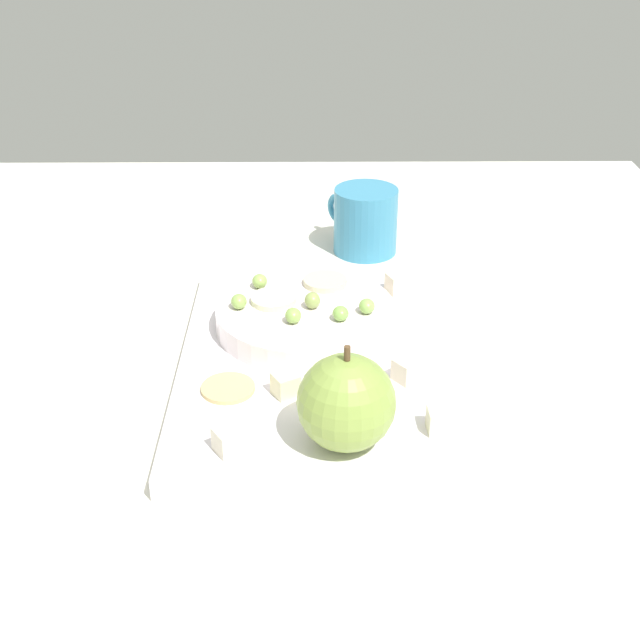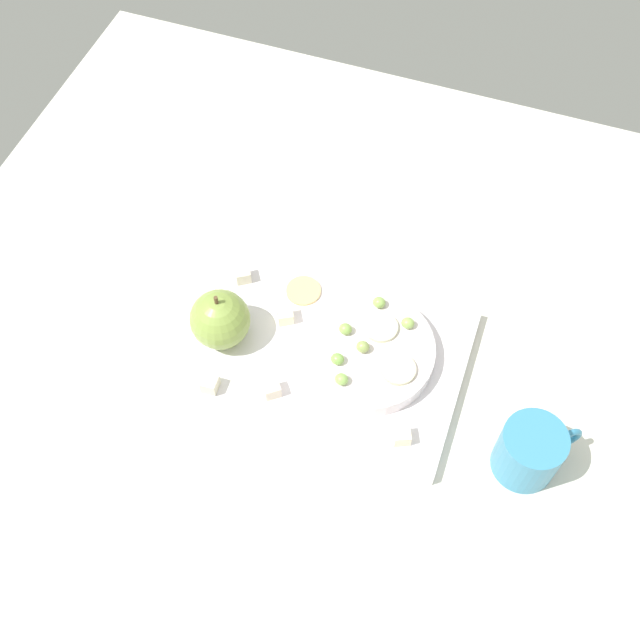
% 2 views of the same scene
% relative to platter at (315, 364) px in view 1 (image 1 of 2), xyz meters
% --- Properties ---
extents(table, '(1.22, 1.07, 0.03)m').
position_rel_platter_xyz_m(table, '(-0.01, -0.03, -0.03)').
color(table, silver).
rests_on(table, ground).
extents(platter, '(0.36, 0.25, 0.02)m').
position_rel_platter_xyz_m(platter, '(0.00, 0.00, 0.00)').
color(platter, white).
rests_on(platter, table).
extents(serving_dish, '(0.18, 0.18, 0.02)m').
position_rel_platter_xyz_m(serving_dish, '(-0.05, -0.01, 0.02)').
color(serving_dish, white).
rests_on(serving_dish, platter).
extents(apple_whole, '(0.08, 0.08, 0.08)m').
position_rel_platter_xyz_m(apple_whole, '(0.14, 0.02, 0.05)').
color(apple_whole, '#89A547').
rests_on(apple_whole, platter).
extents(apple_stem, '(0.01, 0.01, 0.01)m').
position_rel_platter_xyz_m(apple_stem, '(0.14, 0.02, 0.09)').
color(apple_stem, brown).
rests_on(apple_stem, apple_whole).
extents(cheese_cube_0, '(0.03, 0.03, 0.02)m').
position_rel_platter_xyz_m(cheese_cube_0, '(-0.13, 0.09, 0.02)').
color(cheese_cube_0, '#F7E7C1').
rests_on(cheese_cube_0, platter).
extents(cheese_cube_1, '(0.03, 0.03, 0.02)m').
position_rel_platter_xyz_m(cheese_cube_1, '(0.04, 0.08, 0.02)').
color(cheese_cube_1, '#F8E6CB').
rests_on(cheese_cube_1, platter).
extents(cheese_cube_2, '(0.03, 0.03, 0.02)m').
position_rel_platter_xyz_m(cheese_cube_2, '(0.07, -0.03, 0.02)').
color(cheese_cube_2, '#F8F1BF').
rests_on(cheese_cube_2, platter).
extents(cheese_cube_3, '(0.02, 0.02, 0.02)m').
position_rel_platter_xyz_m(cheese_cube_3, '(0.12, 0.10, 0.02)').
color(cheese_cube_3, beige).
rests_on(cheese_cube_3, platter).
extents(cheese_cube_4, '(0.03, 0.03, 0.02)m').
position_rel_platter_xyz_m(cheese_cube_4, '(0.14, -0.07, 0.02)').
color(cheese_cube_4, beige).
rests_on(cheese_cube_4, platter).
extents(cracker_0, '(0.05, 0.05, 0.00)m').
position_rel_platter_xyz_m(cracker_0, '(0.06, -0.08, 0.01)').
color(cracker_0, '#DDBF7C').
rests_on(cracker_0, platter).
extents(grape_0, '(0.02, 0.02, 0.02)m').
position_rel_platter_xyz_m(grape_0, '(-0.05, -0.00, 0.04)').
color(grape_0, '#96AC5A').
rests_on(grape_0, serving_dish).
extents(grape_1, '(0.02, 0.02, 0.01)m').
position_rel_platter_xyz_m(grape_1, '(-0.03, 0.02, 0.04)').
color(grape_1, '#88BA54').
rests_on(grape_1, serving_dish).
extents(grape_2, '(0.02, 0.02, 0.01)m').
position_rel_platter_xyz_m(grape_2, '(-0.05, -0.07, 0.04)').
color(grape_2, '#91B858').
rests_on(grape_2, serving_dish).
extents(grape_3, '(0.02, 0.02, 0.01)m').
position_rel_platter_xyz_m(grape_3, '(-0.09, -0.06, 0.04)').
color(grape_3, '#98BD5B').
rests_on(grape_3, serving_dish).
extents(grape_4, '(0.02, 0.02, 0.01)m').
position_rel_platter_xyz_m(grape_4, '(-0.02, -0.02, 0.04)').
color(grape_4, '#90B856').
rests_on(grape_4, serving_dish).
extents(grape_5, '(0.02, 0.02, 0.01)m').
position_rel_platter_xyz_m(grape_5, '(-0.04, 0.05, 0.04)').
color(grape_5, '#92C15C').
rests_on(grape_5, serving_dish).
extents(apple_slice_0, '(0.05, 0.05, 0.01)m').
position_rel_platter_xyz_m(apple_slice_0, '(-0.10, 0.01, 0.04)').
color(apple_slice_0, beige).
rests_on(apple_slice_0, serving_dish).
extents(apple_slice_1, '(0.05, 0.05, 0.01)m').
position_rel_platter_xyz_m(apple_slice_1, '(-0.06, -0.04, 0.04)').
color(apple_slice_1, beige).
rests_on(apple_slice_1, serving_dish).
extents(cup, '(0.10, 0.09, 0.08)m').
position_rel_platter_xyz_m(cup, '(-0.28, 0.06, 0.03)').
color(cup, teal).
rests_on(cup, table).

